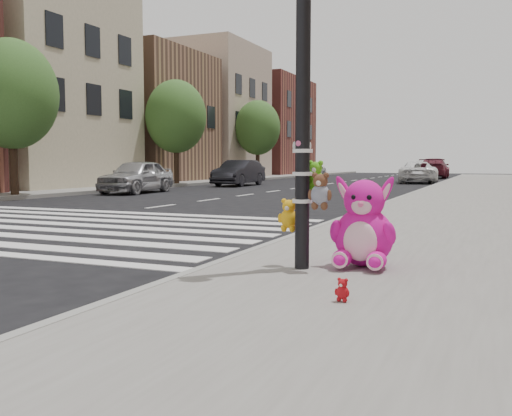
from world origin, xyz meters
The scene contains 18 objects.
sidewalk_far centered at (-13.50, 20.00, 0.07)m, with size 6.00×80.00×0.14m, color slate.
curb_edge centered at (1.55, 10.00, 0.07)m, with size 0.12×80.00×0.15m, color gray.
crosswalk centered at (-4.50, 5.20, 0.01)m, with size 11.00×6.00×0.01m, color silver, non-canonical shape.
bld_far_b centered at (-15.50, 17.00, 5.50)m, with size 6.00×8.00×11.00m, color beige.
bld_far_c centered at (-15.50, 26.00, 4.00)m, with size 6.00×8.00×8.00m, color #8C624A.
bld_far_d centered at (-15.50, 35.00, 5.00)m, with size 6.00×8.00×10.00m, color #BEA891.
bld_far_e centered at (-15.50, 46.00, 4.50)m, with size 6.00×10.00×9.00m, color brown.
signal_pole centered at (2.61, 1.81, 1.80)m, with size 0.69×0.49×4.00m.
tree_far_a centered at (-11.20, 11.00, 3.65)m, with size 3.20×3.20×5.44m.
tree_far_b centered at (-11.20, 22.00, 3.65)m, with size 3.20×3.20×5.44m.
tree_far_c centered at (-11.20, 33.00, 3.65)m, with size 3.20×3.20×5.44m.
pink_bunny centered at (3.20, 2.17, 0.57)m, with size 0.74×0.79×1.04m.
red_teddy centered at (3.40, 0.50, 0.24)m, with size 0.14×0.10×0.20m, color #B51219, non-canonical shape.
car_silver_far centered at (-9.22, 15.57, 0.70)m, with size 1.65×4.09×1.39m, color #B4B4B9.
car_dark_far centered at (-8.25, 23.48, 0.69)m, with size 1.46×4.18×1.38m, color black.
car_white_near centered at (0.00, 31.15, 0.64)m, with size 2.14×4.64×1.29m, color white.
car_maroon_near centered at (-0.10, 41.51, 0.76)m, with size 2.12×5.22×1.51m, color maroon.
car_silver_deep centered at (-8.53, 37.06, 0.62)m, with size 1.47×3.66×1.25m, color #9E9DA2.
Camera 1 is at (4.60, -4.15, 1.33)m, focal length 40.00 mm.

